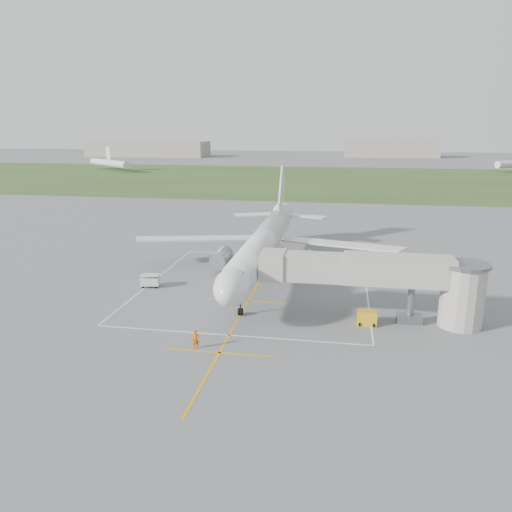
% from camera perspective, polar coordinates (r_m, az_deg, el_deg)
% --- Properties ---
extents(ground, '(700.00, 700.00, 0.00)m').
position_cam_1_polar(ground, '(68.60, 0.66, -2.40)').
color(ground, '#5F5F61').
rests_on(ground, ground).
extents(grass_strip, '(700.00, 120.00, 0.02)m').
position_cam_1_polar(grass_strip, '(196.05, 6.87, 8.69)').
color(grass_strip, '#2D4C21').
rests_on(grass_strip, ground).
extents(apron_markings, '(28.20, 60.00, 0.01)m').
position_cam_1_polar(apron_markings, '(63.14, -0.19, -3.92)').
color(apron_markings, '#CF970C').
rests_on(apron_markings, ground).
extents(airliner, '(38.93, 46.75, 13.52)m').
position_cam_1_polar(airliner, '(68.16, 0.77, 1.31)').
color(airliner, silver).
rests_on(airliner, ground).
extents(jet_bridge, '(23.40, 5.00, 7.20)m').
position_cam_1_polar(jet_bridge, '(53.75, 15.06, -2.50)').
color(jet_bridge, '#A9A398').
rests_on(jet_bridge, ground).
extents(gpu_unit, '(2.08, 1.49, 1.54)m').
position_cam_1_polar(gpu_unit, '(53.59, 12.56, -6.91)').
color(gpu_unit, gold).
rests_on(gpu_unit, ground).
extents(baggage_cart, '(2.49, 1.68, 1.62)m').
position_cam_1_polar(baggage_cart, '(65.58, -11.99, -2.78)').
color(baggage_cart, silver).
rests_on(baggage_cart, ground).
extents(ramp_worker_nose, '(0.74, 0.56, 1.85)m').
position_cam_1_polar(ramp_worker_nose, '(47.29, -6.92, -9.43)').
color(ramp_worker_nose, '#D85506').
rests_on(ramp_worker_nose, ground).
extents(ramp_worker_wing, '(1.11, 1.01, 1.85)m').
position_cam_1_polar(ramp_worker_wing, '(70.01, -3.89, -1.29)').
color(ramp_worker_wing, '#FE5808').
rests_on(ramp_worker_wing, ground).
extents(distant_hangars, '(345.00, 49.00, 12.00)m').
position_cam_1_polar(distant_hangars, '(331.33, 5.41, 12.04)').
color(distant_hangars, gray).
rests_on(distant_hangars, ground).
extents(distant_aircraft, '(212.63, 51.90, 8.85)m').
position_cam_1_polar(distant_aircraft, '(231.82, 6.70, 10.49)').
color(distant_aircraft, silver).
rests_on(distant_aircraft, ground).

